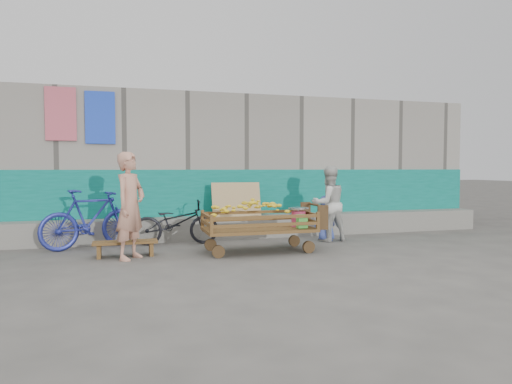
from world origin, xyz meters
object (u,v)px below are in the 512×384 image
object	(u,v)px
bicycle_dark	(176,222)
bicycle_blue	(91,219)
child	(326,218)
vendor_man	(130,206)
banana_cart	(257,218)
bench	(125,245)
woman	(329,204)

from	to	relation	value
bicycle_dark	bicycle_blue	bearing A→B (deg)	95.04
child	vendor_man	bearing A→B (deg)	9.67
banana_cart	child	bearing A→B (deg)	25.12
bicycle_dark	child	bearing A→B (deg)	-92.56
bench	bicycle_blue	xyz separation A→B (m)	(-0.59, 0.94, 0.34)
vendor_man	bicycle_blue	xyz separation A→B (m)	(-0.67, 1.18, -0.31)
child	woman	bearing A→B (deg)	141.56
child	bicycle_dark	bearing A→B (deg)	-10.03
vendor_man	child	xyz separation A→B (m)	(3.72, 0.80, -0.39)
bench	banana_cart	bearing A→B (deg)	-5.58
banana_cart	vendor_man	size ratio (longest dim) A/B	1.21
woman	bicycle_blue	xyz separation A→B (m)	(-4.43, 0.41, -0.21)
woman	banana_cart	bearing A→B (deg)	18.56
bicycle_dark	banana_cart	bearing A→B (deg)	-127.73
bench	vendor_man	size ratio (longest dim) A/B	0.60
banana_cart	bicycle_dark	xyz separation A→B (m)	(-1.25, 1.15, -0.17)
vendor_man	bicycle_dark	bearing A→B (deg)	-0.23
bench	child	bearing A→B (deg)	8.33
bicycle_dark	woman	bearing A→B (deg)	-93.02
banana_cart	bicycle_dark	size ratio (longest dim) A/B	1.29
banana_cart	bicycle_blue	size ratio (longest dim) A/B	1.16
woman	bench	bearing A→B (deg)	2.62
woman	bicycle_dark	size ratio (longest dim) A/B	0.93
woman	child	xyz separation A→B (m)	(-0.04, 0.03, -0.29)
child	bicycle_dark	world-z (taller)	child
child	bicycle_blue	distance (m)	4.40
banana_cart	woman	world-z (taller)	woman
banana_cart	vendor_man	distance (m)	2.09
bench	child	world-z (taller)	child
bench	vendor_man	distance (m)	0.70
banana_cart	bench	size ratio (longest dim) A/B	2.00
vendor_man	bicycle_blue	bearing A→B (deg)	64.57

